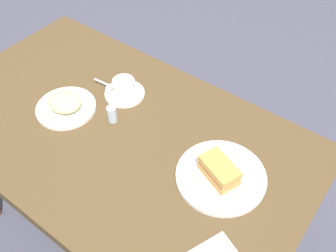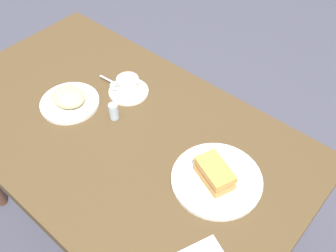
% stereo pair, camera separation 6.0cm
% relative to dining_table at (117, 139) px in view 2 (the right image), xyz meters
% --- Properties ---
extents(ground_plane, '(6.00, 6.00, 0.00)m').
position_rel_dining_table_xyz_m(ground_plane, '(0.00, 0.00, -0.67)').
color(ground_plane, '#464553').
extents(dining_table, '(1.33, 0.77, 0.73)m').
position_rel_dining_table_xyz_m(dining_table, '(0.00, 0.00, 0.00)').
color(dining_table, '#503B22').
rests_on(dining_table, ground_plane).
extents(sandwich_plate, '(0.27, 0.27, 0.01)m').
position_rel_dining_table_xyz_m(sandwich_plate, '(0.39, 0.04, 0.08)').
color(sandwich_plate, white).
rests_on(sandwich_plate, dining_table).
extents(sandwich_front, '(0.14, 0.11, 0.06)m').
position_rel_dining_table_xyz_m(sandwich_front, '(0.38, 0.04, 0.11)').
color(sandwich_front, '#BD8846').
rests_on(sandwich_front, sandwich_plate).
extents(coffee_saucer, '(0.15, 0.15, 0.01)m').
position_rel_dining_table_xyz_m(coffee_saucer, '(-0.08, 0.15, 0.07)').
color(coffee_saucer, white).
rests_on(coffee_saucer, dining_table).
extents(coffee_cup, '(0.09, 0.09, 0.06)m').
position_rel_dining_table_xyz_m(coffee_cup, '(-0.09, 0.15, 0.11)').
color(coffee_cup, white).
rests_on(coffee_cup, coffee_saucer).
extents(spoon, '(0.10, 0.02, 0.01)m').
position_rel_dining_table_xyz_m(spoon, '(-0.16, 0.14, 0.08)').
color(spoon, silver).
rests_on(spoon, coffee_saucer).
extents(side_plate, '(0.21, 0.21, 0.01)m').
position_rel_dining_table_xyz_m(side_plate, '(-0.20, -0.03, 0.08)').
color(side_plate, white).
rests_on(side_plate, dining_table).
extents(side_food_pile, '(0.13, 0.10, 0.04)m').
position_rel_dining_table_xyz_m(side_food_pile, '(-0.20, -0.03, 0.11)').
color(side_food_pile, '#CFBC80').
rests_on(side_food_pile, side_plate).
extents(salt_shaker, '(0.03, 0.03, 0.06)m').
position_rel_dining_table_xyz_m(salt_shaker, '(-0.03, 0.03, 0.10)').
color(salt_shaker, silver).
rests_on(salt_shaker, dining_table).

